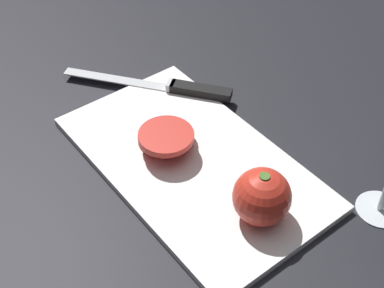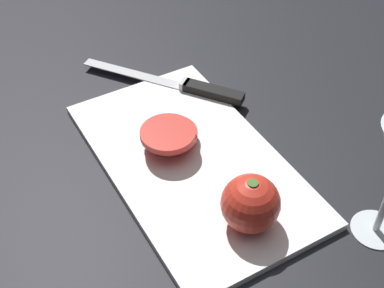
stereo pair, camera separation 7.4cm
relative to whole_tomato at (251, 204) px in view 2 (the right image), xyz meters
The scene contains 5 objects.
ground_plane 0.16m from the whole_tomato, behind, with size 3.00×3.00×0.00m, color black.
cutting_board 0.14m from the whole_tomato, behind, with size 0.40×0.23×0.01m.
whole_tomato is the anchor object (origin of this frame).
knife 0.28m from the whole_tomato, 163.33° to the left, with size 0.24×0.19×0.01m.
tomato_slice_stack_near 0.18m from the whole_tomato, behind, with size 0.10×0.09×0.04m.
Camera 2 is at (0.48, -0.26, 0.55)m, focal length 50.00 mm.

